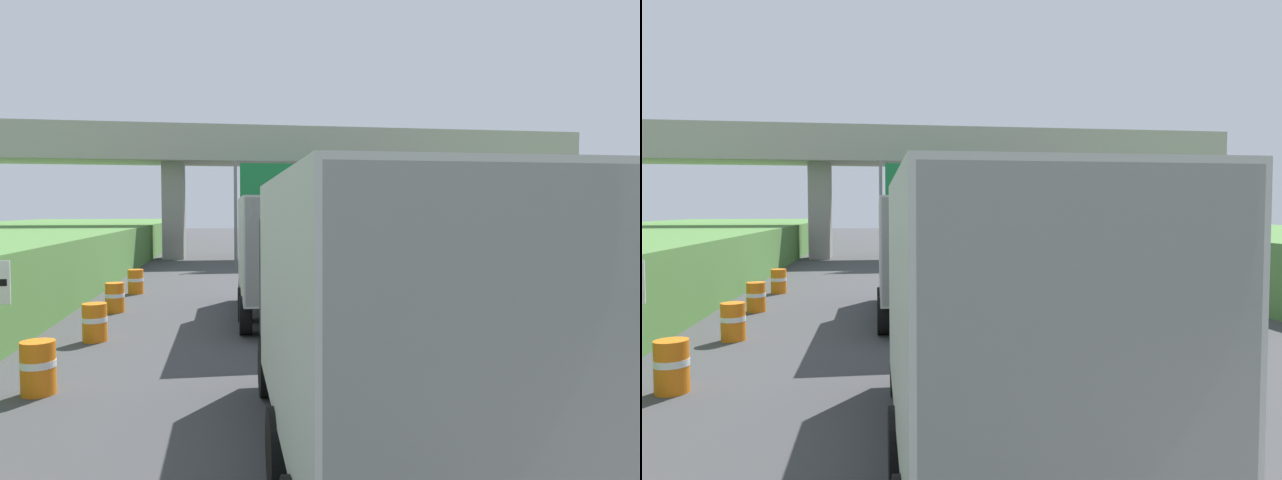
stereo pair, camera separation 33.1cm
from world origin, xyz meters
The scene contains 10 objects.
lane_centre_stripe centered at (0.00, 30.53, 0.00)m, with size 0.20×101.05×0.01m, color white.
overpass_bridge centered at (0.00, 38.16, 6.32)m, with size 40.00×4.80×8.30m.
overhead_highway_sign centered at (0.00, 32.53, 4.33)m, with size 5.88×0.18×5.80m.
truck_black centered at (-1.77, 6.79, 1.93)m, with size 2.44×7.30×3.44m.
truck_blue centered at (-1.88, 16.71, 1.93)m, with size 2.44×7.30×3.44m.
car_silver centered at (5.17, 23.12, 0.86)m, with size 1.86×4.10×1.72m.
construction_barrel_1 centered at (-6.55, 10.30, 0.46)m, with size 0.57×0.57×0.90m.
construction_barrel_2 centered at (-6.49, 14.28, 0.46)m, with size 0.57×0.57×0.90m.
construction_barrel_3 centered at (-6.75, 18.25, 0.46)m, with size 0.57×0.57×0.90m.
construction_barrel_4 centered at (-6.72, 22.22, 0.46)m, with size 0.57×0.57×0.90m.
Camera 2 is at (-3.10, 0.00, 3.10)m, focal length 32.55 mm.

